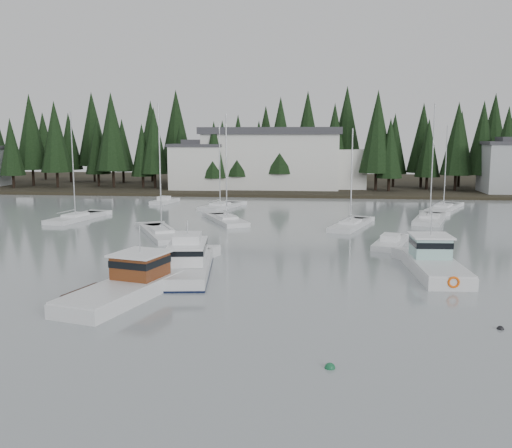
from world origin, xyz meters
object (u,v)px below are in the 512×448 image
Objects in this scene: sailboat_11 at (227,222)px; cabin_cruiser_center at (188,264)px; house_west at (197,166)px; sailboat_0 at (162,235)px; harbor_inn at (283,159)px; runabout_3 at (164,202)px; sailboat_1 at (220,208)px; sailboat_6 at (443,209)px; sailboat_10 at (76,219)px; sailboat_4 at (430,220)px; lobster_boat_brown at (126,288)px; sailboat_7 at (350,227)px; lobster_boat_teal at (434,265)px; runabout_1 at (390,244)px.

cabin_cruiser_center is at bearing 156.51° from sailboat_11.
sailboat_0 reaches higher than house_west.
harbor_inn is 39.87m from sailboat_11.
sailboat_11 is at bearing -72.86° from house_west.
harbor_inn is at bearing -24.92° from runabout_3.
sailboat_1 is (-6.93, -26.60, -5.71)m from harbor_inn.
sailboat_6 is (23.38, -25.07, -5.72)m from harbor_inn.
sailboat_4 is at bearing -75.43° from sailboat_10.
runabout_3 is (-13.43, 42.69, -0.53)m from cabin_cruiser_center.
lobster_boat_brown is 0.74× the size of sailboat_4.
sailboat_10 is at bearing -119.33° from harbor_inn.
sailboat_10 reaches higher than sailboat_7.
runabout_3 is (-1.22, -18.17, -4.52)m from house_west.
lobster_boat_brown is 42.66m from sailboat_4.
sailboat_11 reaches higher than cabin_cruiser_center.
sailboat_6 is (8.44, 37.17, -0.54)m from lobster_boat_teal.
cabin_cruiser_center is at bearing -5.34° from lobster_boat_brown.
harbor_inn is 70.95m from lobster_boat_brown.
house_west is 0.72× the size of sailboat_10.
sailboat_7 reaches higher than lobster_boat_teal.
lobster_boat_brown is at bearing 160.91° from sailboat_4.
sailboat_0 is 1.05× the size of sailboat_11.
harbor_inn is 2.63× the size of sailboat_7.
sailboat_0 is (-9.01, -48.92, -5.71)m from harbor_inn.
sailboat_11 is (1.27, 31.30, -0.48)m from lobster_boat_brown.
cabin_cruiser_center is 0.78× the size of sailboat_0.
sailboat_4 is at bearing -45.93° from cabin_cruiser_center.
lobster_boat_teal is (20.17, 8.32, 0.04)m from lobster_boat_brown.
sailboat_7 is 32.99m from runabout_3.
runabout_1 is at bearing 7.05° from lobster_boat_teal.
lobster_boat_teal is 51.31m from runabout_3.
sailboat_4 is at bearing -43.21° from house_west.
sailboat_7 is at bearing -114.90° from runabout_3.
sailboat_10 is at bearing 132.29° from sailboat_6.
sailboat_1 is at bearing -1.41° from cabin_cruiser_center.
lobster_boat_teal is 0.71× the size of sailboat_11.
runabout_1 is at bearing -59.82° from house_west.
sailboat_0 reaches higher than sailboat_1.
sailboat_4 is at bearing -41.26° from sailboat_7.
sailboat_7 is 1.98× the size of runabout_3.
lobster_boat_brown is at bearing 151.63° from cabin_cruiser_center.
sailboat_0 reaches higher than sailboat_10.
sailboat_6 is at bearing -41.44° from cabin_cruiser_center.
harbor_inn is 2.84× the size of lobster_boat_brown.
sailboat_6 is 1.66× the size of runabout_1.
sailboat_7 is 0.85× the size of sailboat_10.
lobster_boat_teal is (17.77, 1.97, -0.07)m from cabin_cruiser_center.
runabout_1 is at bearing -123.66° from runabout_3.
lobster_boat_teal reaches higher than cabin_cruiser_center.
lobster_boat_teal is at bearing -130.38° from runabout_3.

